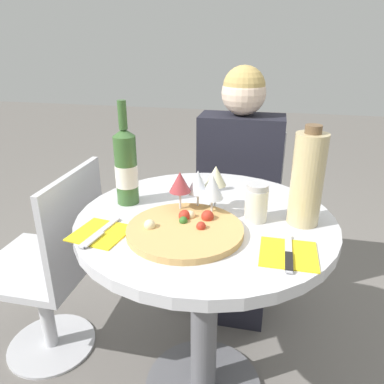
{
  "coord_description": "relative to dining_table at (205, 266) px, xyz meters",
  "views": [
    {
      "loc": [
        0.19,
        -1.06,
        1.3
      ],
      "look_at": [
        -0.03,
        -0.05,
        0.86
      ],
      "focal_mm": 35.0,
      "sensor_mm": 36.0,
      "label": 1
    }
  ],
  "objects": [
    {
      "name": "dining_table",
      "position": [
        0.0,
        0.0,
        0.0
      ],
      "size": [
        0.83,
        0.83,
        0.76
      ],
      "color": "slate",
      "rests_on": "ground_plane"
    },
    {
      "name": "place_setting_left",
      "position": [
        -0.28,
        -0.18,
        0.19
      ],
      "size": [
        0.17,
        0.19,
        0.01
      ],
      "color": "yellow",
      "rests_on": "dining_table"
    },
    {
      "name": "wine_glass_back_right",
      "position": [
        0.02,
        0.07,
        0.3
      ],
      "size": [
        0.07,
        0.07,
        0.15
      ],
      "color": "silver",
      "rests_on": "dining_table"
    },
    {
      "name": "tall_carafe",
      "position": [
        0.3,
        0.02,
        0.33
      ],
      "size": [
        0.1,
        0.1,
        0.31
      ],
      "color": "tan",
      "rests_on": "dining_table"
    },
    {
      "name": "wine_glass_front_right",
      "position": [
        0.02,
        -0.0,
        0.29
      ],
      "size": [
        0.07,
        0.07,
        0.15
      ],
      "color": "silver",
      "rests_on": "dining_table"
    },
    {
      "name": "wine_glass_center",
      "position": [
        -0.03,
        0.03,
        0.29
      ],
      "size": [
        0.07,
        0.07,
        0.14
      ],
      "color": "silver",
      "rests_on": "dining_table"
    },
    {
      "name": "place_setting_right",
      "position": [
        0.26,
        -0.18,
        0.19
      ],
      "size": [
        0.15,
        0.19,
        0.01
      ],
      "color": "yellow",
      "rests_on": "dining_table"
    },
    {
      "name": "wine_glass_front_left",
      "position": [
        -0.08,
        -0.0,
        0.3
      ],
      "size": [
        0.07,
        0.07,
        0.14
      ],
      "color": "silver",
      "rests_on": "dining_table"
    },
    {
      "name": "wine_bottle",
      "position": [
        -0.28,
        0.05,
        0.32
      ],
      "size": [
        0.08,
        0.08,
        0.35
      ],
      "color": "#38602D",
      "rests_on": "dining_table"
    },
    {
      "name": "sugar_shaker",
      "position": [
        0.16,
        0.01,
        0.25
      ],
      "size": [
        0.07,
        0.07,
        0.12
      ],
      "color": "silver",
      "rests_on": "dining_table"
    },
    {
      "name": "chair_behind_diner",
      "position": [
        0.05,
        0.74,
        -0.16
      ],
      "size": [
        0.42,
        0.42,
        0.84
      ],
      "rotation": [
        0.0,
        0.0,
        3.14
      ],
      "color": "silver",
      "rests_on": "ground_plane"
    },
    {
      "name": "chair_empty_side",
      "position": [
        -0.65,
        0.07,
        -0.16
      ],
      "size": [
        0.42,
        0.42,
        0.84
      ],
      "rotation": [
        0.0,
        0.0,
        1.57
      ],
      "color": "silver",
      "rests_on": "ground_plane"
    },
    {
      "name": "pizza_large",
      "position": [
        -0.04,
        -0.12,
        0.2
      ],
      "size": [
        0.34,
        0.34,
        0.05
      ],
      "color": "tan",
      "rests_on": "dining_table"
    },
    {
      "name": "seated_diner",
      "position": [
        0.05,
        0.6,
        -0.04
      ],
      "size": [
        0.39,
        0.42,
        1.18
      ],
      "rotation": [
        0.0,
        0.0,
        3.14
      ],
      "color": "black",
      "rests_on": "ground_plane"
    }
  ]
}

